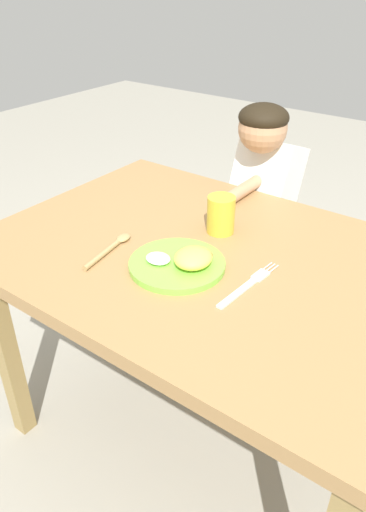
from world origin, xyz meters
The scene contains 7 objects.
ground_plane centered at (0.00, 0.00, 0.00)m, with size 8.00×8.00×0.00m, color #9A9687.
dining_table centered at (0.00, 0.00, 0.64)m, with size 1.18×0.83×0.71m.
plate centered at (-0.02, -0.10, 0.73)m, with size 0.24×0.24×0.06m.
fork centered at (0.15, -0.07, 0.72)m, with size 0.04×0.23×0.01m.
spoon centered at (-0.22, -0.14, 0.72)m, with size 0.05×0.20×0.01m.
drinking_cup centered at (-0.04, 0.11, 0.77)m, with size 0.08×0.08×0.10m, color gold.
person centered at (-0.11, 0.52, 0.51)m, with size 0.21×0.42×0.98m.
Camera 1 is at (0.56, -0.88, 1.35)m, focal length 33.57 mm.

